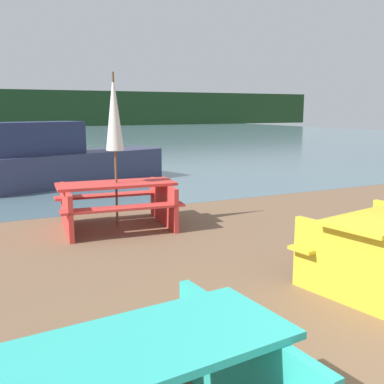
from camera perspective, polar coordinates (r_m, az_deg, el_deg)
The scene contains 5 objects.
water at distance 33.18m, azimuth -20.43°, elevation 6.56°, with size 60.00×50.00×0.00m.
far_treeline at distance 53.07m, azimuth -22.75°, elevation 9.78°, with size 80.00×1.60×4.00m.
picnic_table_red at distance 7.24m, azimuth -9.54°, elevation -1.01°, with size 1.96×1.55×0.73m.
umbrella_white at distance 7.10m, azimuth -9.87°, elevation 9.86°, with size 0.28×0.28×2.43m.
boat at distance 11.65m, azimuth -15.89°, elevation 3.72°, with size 4.94×2.51×1.58m.
Camera 1 is at (-3.19, -0.72, 1.87)m, focal length 42.00 mm.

